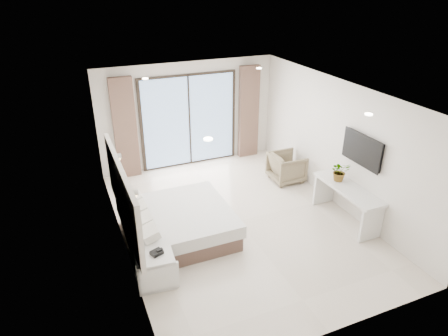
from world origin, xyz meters
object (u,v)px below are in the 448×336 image
(nightstand, at_px, (155,270))
(console_desk, at_px, (347,196))
(bed, at_px, (177,224))
(armchair, at_px, (287,166))

(nightstand, height_order, console_desk, console_desk)
(console_desk, bearing_deg, bed, 167.01)
(bed, xyz_separation_m, armchair, (3.16, 1.24, 0.09))
(nightstand, bearing_deg, armchair, 36.67)
(console_desk, relative_size, armchair, 2.16)
(bed, relative_size, armchair, 2.58)
(nightstand, bearing_deg, console_desk, 10.16)
(bed, xyz_separation_m, console_desk, (3.35, -0.77, 0.27))
(console_desk, bearing_deg, nightstand, -175.13)
(bed, height_order, nightstand, bed)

